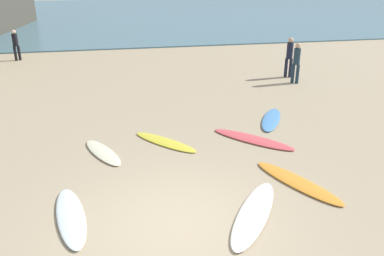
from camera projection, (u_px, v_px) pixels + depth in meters
name	position (u px, v px, depth m)	size (l,w,h in m)	color
ground_plane	(176.00, 225.00, 7.54)	(120.00, 120.00, 0.00)	tan
ocean_water	(120.00, 13.00, 41.85)	(120.00, 40.00, 0.08)	slate
surfboard_0	(253.00, 139.00, 11.21)	(0.57, 2.55, 0.07)	#E14F56
surfboard_1	(103.00, 152.00, 10.41)	(0.49, 1.90, 0.07)	beige
surfboard_2	(165.00, 142.00, 11.04)	(0.49, 2.21, 0.06)	yellow
surfboard_3	(298.00, 182.00, 8.96)	(0.55, 2.45, 0.07)	orange
surfboard_4	(271.00, 119.00, 12.65)	(0.54, 2.17, 0.09)	#5093DA
surfboard_5	(254.00, 213.00, 7.83)	(0.59, 2.56, 0.08)	white
surfboard_6	(71.00, 216.00, 7.72)	(0.53, 2.21, 0.08)	white
beachgoer_near	(289.00, 55.00, 17.33)	(0.38, 0.38, 1.79)	#191E33
beachgoer_mid	(296.00, 61.00, 16.42)	(0.40, 0.40, 1.73)	#1E3342
beachgoer_far	(16.00, 44.00, 20.55)	(0.37, 0.37, 1.62)	black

